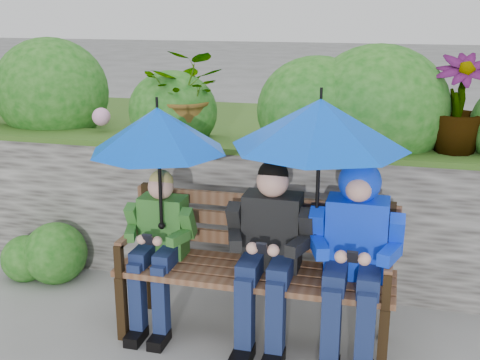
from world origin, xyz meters
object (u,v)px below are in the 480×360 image
(umbrella_left, at_px, (158,130))
(umbrella_right, at_px, (320,123))
(boy_left, at_px, (159,241))
(boy_right, at_px, (355,245))
(park_bench, at_px, (257,259))
(boy_middle, at_px, (269,246))

(umbrella_left, xyz_separation_m, umbrella_right, (0.93, 0.05, 0.07))
(umbrella_right, bearing_deg, boy_left, -178.67)
(boy_right, xyz_separation_m, umbrella_left, (-1.16, -0.03, 0.61))
(park_bench, bearing_deg, umbrella_left, -170.82)
(park_bench, bearing_deg, umbrella_right, -7.03)
(park_bench, xyz_separation_m, boy_left, (-0.61, -0.07, 0.08))
(boy_middle, bearing_deg, boy_right, 1.22)
(park_bench, xyz_separation_m, boy_middle, (0.09, -0.08, 0.12))
(boy_middle, relative_size, umbrella_left, 1.37)
(boy_middle, height_order, umbrella_left, umbrella_left)
(park_bench, height_order, boy_left, boy_left)
(park_bench, distance_m, boy_left, 0.62)
(boy_middle, bearing_deg, umbrella_left, -178.68)
(boy_left, bearing_deg, boy_right, -0.02)
(park_bench, relative_size, boy_left, 1.64)
(boy_left, xyz_separation_m, boy_middle, (0.70, -0.01, 0.04))
(park_bench, xyz_separation_m, boy_right, (0.58, -0.07, 0.18))
(park_bench, bearing_deg, boy_left, -173.77)
(boy_right, bearing_deg, boy_middle, -178.78)
(boy_middle, bearing_deg, umbrella_right, 7.10)
(boy_right, bearing_deg, umbrella_left, -178.72)
(boy_middle, relative_size, boy_right, 0.98)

